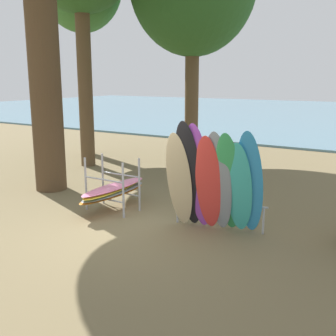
% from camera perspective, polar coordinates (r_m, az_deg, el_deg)
% --- Properties ---
extents(ground_plane, '(80.00, 80.00, 0.00)m').
position_cam_1_polar(ground_plane, '(8.50, -4.10, -8.73)').
color(ground_plane, brown).
extents(leaning_board_pile, '(1.97, 1.15, 2.28)m').
position_cam_1_polar(leaning_board_pile, '(8.19, 6.22, -1.92)').
color(leaning_board_pile, '#C6B289').
rests_on(leaning_board_pile, ground).
extents(board_storage_rack, '(1.15, 2.13, 1.25)m').
position_cam_1_polar(board_storage_rack, '(9.72, -7.50, -2.99)').
color(board_storage_rack, '#9EA0A5').
rests_on(board_storage_rack, ground).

